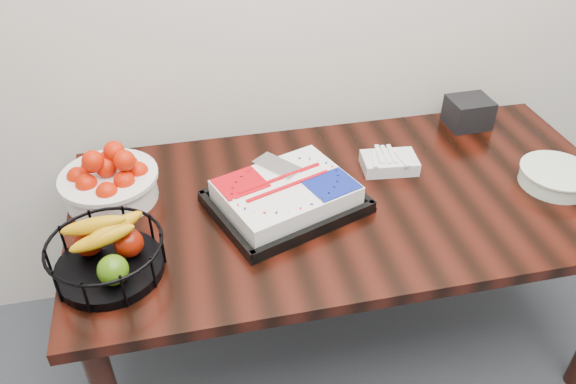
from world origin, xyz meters
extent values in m
cube|color=black|center=(0.00, 2.00, 0.73)|extent=(1.80, 0.90, 0.04)
cylinder|color=black|center=(-0.82, 2.37, 0.35)|extent=(0.07, 0.07, 0.71)
cylinder|color=black|center=(0.82, 2.37, 0.35)|extent=(0.07, 0.07, 0.71)
cube|color=black|center=(-0.22, 1.99, 0.76)|extent=(0.54, 0.48, 0.02)
cube|color=white|center=(-0.22, 1.99, 0.80)|extent=(0.47, 0.41, 0.07)
cube|color=#BA040E|center=(-0.34, 2.06, 0.84)|extent=(0.18, 0.17, 0.00)
cube|color=navy|center=(-0.10, 1.91, 0.84)|extent=(0.18, 0.17, 0.00)
cube|color=silver|center=(-0.19, 2.08, 0.84)|extent=(0.16, 0.17, 0.00)
cylinder|color=white|center=(-0.76, 2.15, 0.80)|extent=(0.29, 0.29, 0.09)
cylinder|color=white|center=(-0.76, 2.15, 0.84)|extent=(0.31, 0.31, 0.01)
cylinder|color=black|center=(-0.76, 1.81, 0.76)|extent=(0.30, 0.30, 0.03)
torus|color=black|center=(-0.76, 1.81, 0.85)|extent=(0.31, 0.31, 0.01)
cylinder|color=white|center=(0.68, 1.91, 0.78)|extent=(0.23, 0.23, 0.05)
cylinder|color=white|center=(0.68, 1.91, 0.81)|extent=(0.24, 0.24, 0.01)
cube|color=silver|center=(0.17, 2.12, 0.77)|extent=(0.20, 0.14, 0.05)
cube|color=black|center=(0.58, 2.34, 0.81)|extent=(0.16, 0.14, 0.11)
camera|label=1|loc=(-0.52, 0.62, 1.86)|focal=35.00mm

